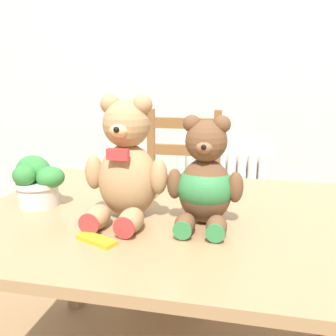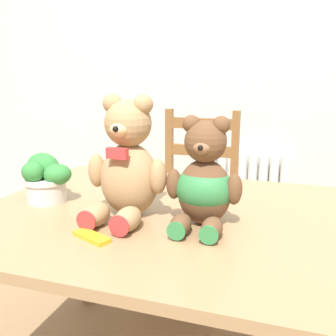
{
  "view_description": "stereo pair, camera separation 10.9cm",
  "coord_description": "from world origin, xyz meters",
  "px_view_note": "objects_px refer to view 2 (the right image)",
  "views": [
    {
      "loc": [
        0.22,
        -0.63,
        1.13
      ],
      "look_at": [
        -0.02,
        0.43,
        0.86
      ],
      "focal_mm": 40.0,
      "sensor_mm": 36.0,
      "label": 1
    },
    {
      "loc": [
        0.32,
        -0.6,
        1.13
      ],
      "look_at": [
        -0.02,
        0.43,
        0.86
      ],
      "focal_mm": 40.0,
      "sensor_mm": 36.0,
      "label": 2
    }
  ],
  "objects_px": {
    "teddy_bear_left": "(127,166)",
    "wooden_chair_behind": "(194,203)",
    "chocolate_bar": "(92,237)",
    "potted_plant": "(46,178)",
    "teddy_bear_right": "(204,183)"
  },
  "relations": [
    {
      "from": "teddy_bear_left",
      "to": "chocolate_bar",
      "type": "relative_size",
      "value": 3.18
    },
    {
      "from": "wooden_chair_behind",
      "to": "chocolate_bar",
      "type": "height_order",
      "value": "wooden_chair_behind"
    },
    {
      "from": "chocolate_bar",
      "to": "teddy_bear_left",
      "type": "bearing_deg",
      "value": 83.16
    },
    {
      "from": "teddy_bear_left",
      "to": "potted_plant",
      "type": "bearing_deg",
      "value": -5.54
    },
    {
      "from": "potted_plant",
      "to": "chocolate_bar",
      "type": "distance_m",
      "value": 0.4
    },
    {
      "from": "potted_plant",
      "to": "chocolate_bar",
      "type": "bearing_deg",
      "value": -37.35
    },
    {
      "from": "teddy_bear_left",
      "to": "wooden_chair_behind",
      "type": "bearing_deg",
      "value": -87.48
    },
    {
      "from": "chocolate_bar",
      "to": "potted_plant",
      "type": "bearing_deg",
      "value": 142.65
    },
    {
      "from": "teddy_bear_right",
      "to": "teddy_bear_left",
      "type": "bearing_deg",
      "value": 0.48
    },
    {
      "from": "teddy_bear_left",
      "to": "potted_plant",
      "type": "relative_size",
      "value": 1.97
    },
    {
      "from": "wooden_chair_behind",
      "to": "teddy_bear_right",
      "type": "relative_size",
      "value": 2.97
    },
    {
      "from": "potted_plant",
      "to": "teddy_bear_left",
      "type": "bearing_deg",
      "value": -7.89
    },
    {
      "from": "wooden_chair_behind",
      "to": "chocolate_bar",
      "type": "relative_size",
      "value": 8.05
    },
    {
      "from": "teddy_bear_left",
      "to": "chocolate_bar",
      "type": "height_order",
      "value": "teddy_bear_left"
    },
    {
      "from": "wooden_chair_behind",
      "to": "teddy_bear_left",
      "type": "xyz_separation_m",
      "value": [
        0.0,
        -0.87,
        0.41
      ]
    }
  ]
}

